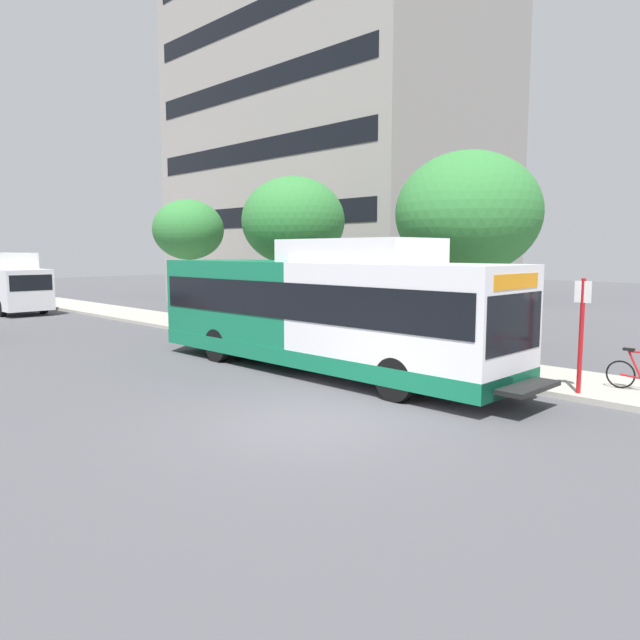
# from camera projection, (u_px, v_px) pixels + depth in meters

# --- Properties ---
(ground_plane) EXTENTS (120.00, 120.00, 0.00)m
(ground_plane) POSITION_uv_depth(u_px,v_px,m) (114.00, 368.00, 16.99)
(ground_plane) COLOR #4C4C51
(sidewalk_curb) EXTENTS (3.00, 56.00, 0.14)m
(sidewalk_curb) POSITION_uv_depth(u_px,v_px,m) (333.00, 346.00, 20.48)
(sidewalk_curb) COLOR #A8A399
(sidewalk_curb) RESTS_ON ground
(transit_bus) EXTENTS (2.58, 12.25, 3.65)m
(transit_bus) POSITION_uv_depth(u_px,v_px,m) (320.00, 311.00, 16.31)
(transit_bus) COLOR white
(transit_bus) RESTS_ON ground
(bus_stop_sign_pole) EXTENTS (0.10, 0.36, 2.60)m
(bus_stop_sign_pole) POSITION_uv_depth(u_px,v_px,m) (581.00, 327.00, 13.24)
(bus_stop_sign_pole) COLOR red
(bus_stop_sign_pole) RESTS_ON sidewalk_curb
(street_tree_near_stop) EXTENTS (4.31, 4.31, 6.16)m
(street_tree_near_stop) POSITION_uv_depth(u_px,v_px,m) (468.00, 214.00, 17.66)
(street_tree_near_stop) COLOR #4C3823
(street_tree_near_stop) RESTS_ON sidewalk_curb
(street_tree_mid_block) EXTENTS (3.97, 3.97, 6.04)m
(street_tree_mid_block) POSITION_uv_depth(u_px,v_px,m) (293.00, 221.00, 22.76)
(street_tree_mid_block) COLOR #4C3823
(street_tree_mid_block) RESTS_ON sidewalk_curb
(street_tree_far_block) EXTENTS (3.34, 3.34, 5.63)m
(street_tree_far_block) POSITION_uv_depth(u_px,v_px,m) (188.00, 230.00, 28.04)
(street_tree_far_block) COLOR #4C3823
(street_tree_far_block) RESTS_ON sidewalk_curb
(box_truck_background) EXTENTS (2.32, 7.01, 3.25)m
(box_truck_background) POSITION_uv_depth(u_px,v_px,m) (7.00, 280.00, 32.39)
(box_truck_background) COLOR silver
(box_truck_background) RESTS_ON ground
(apartment_tower_backdrop) EXTENTS (12.37, 18.78, 31.13)m
(apartment_tower_backdrop) POSITION_uv_depth(u_px,v_px,m) (333.00, 44.00, 35.09)
(apartment_tower_backdrop) COLOR gray
(apartment_tower_backdrop) RESTS_ON ground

